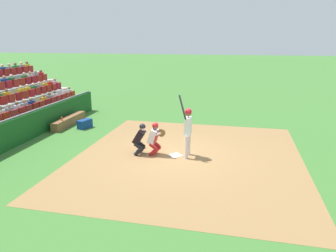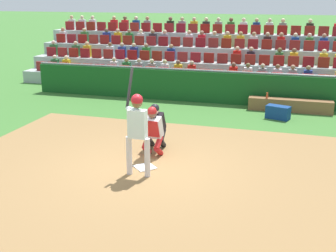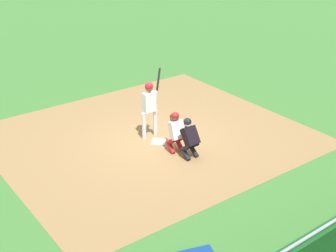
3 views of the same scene
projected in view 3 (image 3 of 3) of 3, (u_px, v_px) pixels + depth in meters
The scene contains 6 objects.
ground_plane at pixel (159, 142), 15.22m from camera, with size 160.00×160.00×0.00m, color #3A6F2D.
infield_dirt_patch at pixel (149, 136), 15.57m from camera, with size 9.47×8.38×0.01m, color olive.
home_plate_marker at pixel (159, 142), 15.21m from camera, with size 0.44×0.44×0.02m, color white.
batter_at_plate at pixel (150, 103), 15.04m from camera, with size 0.58×0.47×2.41m.
catcher_crouching at pixel (176, 129), 14.37m from camera, with size 0.49×0.72×1.31m.
home_plate_umpire at pixel (189, 137), 14.03m from camera, with size 0.47×0.51×1.26m.
Camera 3 is at (-7.97, -10.95, 6.96)m, focal length 51.09 mm.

